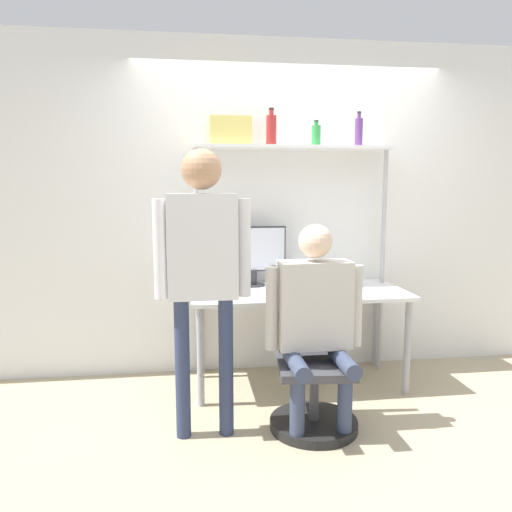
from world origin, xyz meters
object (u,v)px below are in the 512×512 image
at_px(cell_phone, 331,293).
at_px(person_standing, 203,255).
at_px(monitor, 253,253).
at_px(office_chair, 313,386).
at_px(bottle_purple, 359,132).
at_px(storage_box, 230,131).
at_px(bottle_red, 271,130).
at_px(laptop, 292,287).
at_px(person_seated, 316,312).
at_px(bottle_green, 316,135).

height_order(cell_phone, person_standing, person_standing).
xyz_separation_m(monitor, office_chair, (0.26, -0.94, -0.74)).
distance_m(bottle_purple, storage_box, 1.02).
bearing_deg(office_chair, monitor, 105.80).
xyz_separation_m(cell_phone, bottle_red, (-0.39, 0.38, 1.22)).
relative_size(monitor, office_chair, 0.59).
xyz_separation_m(laptop, person_seated, (0.02, -0.59, -0.04)).
xyz_separation_m(bottle_green, bottle_purple, (0.35, 0.00, 0.03)).
distance_m(person_seated, bottle_red, 1.55).
relative_size(cell_phone, storage_box, 0.48).
xyz_separation_m(monitor, bottle_red, (0.14, -0.01, 0.96)).
bearing_deg(person_standing, laptop, 40.67).
bearing_deg(person_standing, monitor, 66.06).
bearing_deg(bottle_green, storage_box, 180.00).
relative_size(office_chair, bottle_red, 3.14).
relative_size(cell_phone, bottle_green, 0.76).
distance_m(cell_phone, bottle_red, 1.33).
bearing_deg(bottle_purple, person_standing, -143.15).
bearing_deg(person_standing, cell_phone, 30.89).
bearing_deg(bottle_purple, storage_box, 180.00).
height_order(bottle_green, bottle_purple, bottle_purple).
height_order(laptop, person_seated, person_seated).
distance_m(monitor, laptop, 0.50).
distance_m(laptop, bottle_green, 1.21).
distance_m(person_seated, bottle_green, 1.53).
relative_size(person_seated, bottle_red, 4.60).
bearing_deg(bottle_red, cell_phone, -44.01).
distance_m(person_standing, storage_box, 1.28).
xyz_separation_m(monitor, bottle_green, (0.49, -0.01, 0.92)).
distance_m(monitor, person_standing, 1.06).
height_order(person_seated, person_standing, person_standing).
bearing_deg(person_seated, bottle_red, 97.14).
relative_size(laptop, office_chair, 0.37).
xyz_separation_m(office_chair, bottle_purple, (0.58, 0.92, 1.69)).
xyz_separation_m(person_seated, storage_box, (-0.44, 0.97, 1.19)).
relative_size(monitor, laptop, 1.57).
height_order(person_seated, storage_box, storage_box).
bearing_deg(bottle_green, monitor, 178.38).
bearing_deg(cell_phone, monitor, 143.58).
bearing_deg(bottle_red, laptop, -75.56).
bearing_deg(monitor, bottle_green, -1.62).
height_order(laptop, storage_box, storage_box).
bearing_deg(laptop, bottle_red, 104.44).
xyz_separation_m(person_standing, bottle_red, (0.57, 0.95, 0.84)).
bearing_deg(bottle_red, person_seated, -82.86).
bearing_deg(cell_phone, bottle_purple, 50.60).
bearing_deg(office_chair, bottle_green, 75.97).
bearing_deg(person_seated, bottle_purple, 59.05).
bearing_deg(office_chair, person_seated, -94.95).
bearing_deg(bottle_red, office_chair, -82.28).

